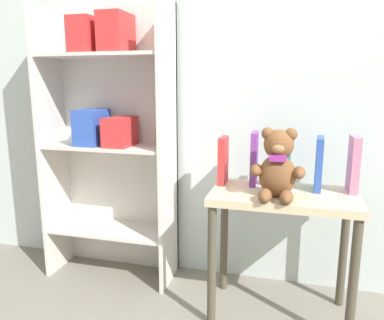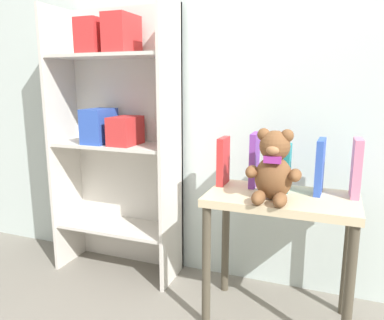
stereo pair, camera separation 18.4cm
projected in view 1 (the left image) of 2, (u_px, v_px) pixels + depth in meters
The scene contains 9 objects.
wall_back at pixel (272, 53), 1.93m from camera, with size 4.80×0.06×2.50m.
bookshelf_side at pixel (110, 127), 2.07m from camera, with size 0.71×0.29×1.52m.
display_table at pixel (283, 215), 1.72m from camera, with size 0.66×0.38×0.61m.
teddy_bear at pixel (278, 166), 1.60m from camera, with size 0.23×0.21×0.30m.
book_standing_red at pixel (223, 160), 1.84m from camera, with size 0.03×0.13×0.23m, color red.
book_standing_purple at pixel (254, 159), 1.81m from camera, with size 0.03×0.13×0.26m, color purple.
book_standing_teal at pixel (285, 165), 1.77m from camera, with size 0.04×0.14×0.21m, color teal.
book_standing_blue at pixel (319, 164), 1.72m from camera, with size 0.03×0.15×0.25m, color #2D51B7.
book_standing_pink at pixel (354, 164), 1.69m from camera, with size 0.04×0.13×0.26m, color #D17093.
Camera 1 is at (0.12, -0.66, 1.11)m, focal length 35.00 mm.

